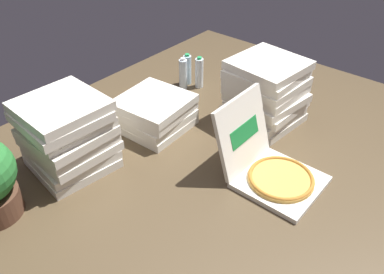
# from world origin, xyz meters

# --- Properties ---
(ground_plane) EXTENTS (3.20, 2.40, 0.02)m
(ground_plane) POSITION_xyz_m (0.00, 0.00, -0.01)
(ground_plane) COLOR #4C3D28
(open_pizza_box) EXTENTS (0.39, 0.51, 0.40)m
(open_pizza_box) POSITION_xyz_m (0.18, -0.31, 0.08)
(open_pizza_box) COLOR silver
(open_pizza_box) RESTS_ON ground_plane
(pizza_stack_center_near) EXTENTS (0.42, 0.42, 0.20)m
(pizza_stack_center_near) POSITION_xyz_m (0.14, 0.47, 0.10)
(pizza_stack_center_near) COLOR silver
(pizza_stack_center_near) RESTS_ON ground_plane
(pizza_stack_left_far) EXTENTS (0.44, 0.45, 0.40)m
(pizza_stack_left_far) POSITION_xyz_m (0.63, -0.00, 0.20)
(pizza_stack_left_far) COLOR silver
(pizza_stack_left_far) RESTS_ON ground_plane
(pizza_stack_left_near) EXTENTS (0.44, 0.44, 0.40)m
(pizza_stack_left_near) POSITION_xyz_m (-0.41, 0.55, 0.20)
(pizza_stack_left_near) COLOR silver
(pizza_stack_left_near) RESTS_ON ground_plane
(water_bottle_0) EXTENTS (0.06, 0.06, 0.23)m
(water_bottle_0) POSITION_xyz_m (0.62, 0.65, 0.11)
(water_bottle_0) COLOR silver
(water_bottle_0) RESTS_ON ground_plane
(water_bottle_1) EXTENTS (0.06, 0.06, 0.23)m
(water_bottle_1) POSITION_xyz_m (0.70, 0.58, 0.11)
(water_bottle_1) COLOR white
(water_bottle_1) RESTS_ON ground_plane
(water_bottle_2) EXTENTS (0.06, 0.06, 0.23)m
(water_bottle_2) POSITION_xyz_m (0.68, 0.67, 0.11)
(water_bottle_2) COLOR silver
(water_bottle_2) RESTS_ON ground_plane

